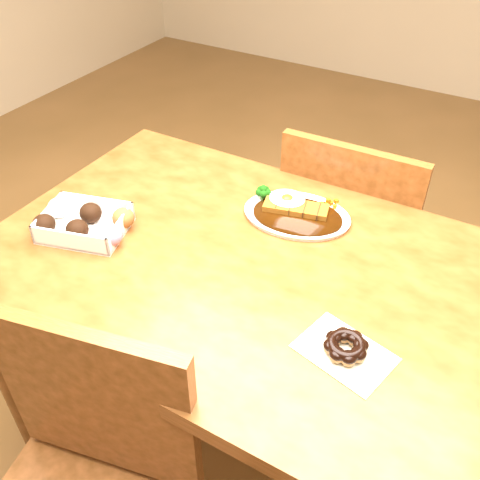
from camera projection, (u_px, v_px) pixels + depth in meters
The scene contains 6 objects.
ground at pixel (244, 440), 1.68m from camera, with size 6.00×6.00×0.00m, color brown.
table at pixel (245, 293), 1.27m from camera, with size 1.20×0.80×0.75m.
chair_far at pixel (351, 239), 1.71m from camera, with size 0.43×0.43×0.87m.
katsu_curry_plate at pixel (295, 212), 1.34m from camera, with size 0.29×0.23×0.05m.
donut_box at pixel (84, 222), 1.28m from camera, with size 0.24×0.20×0.06m.
pon_de_ring at pixel (346, 347), 1.00m from camera, with size 0.20×0.16×0.03m.
Camera 1 is at (0.45, -0.80, 1.55)m, focal length 40.00 mm.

